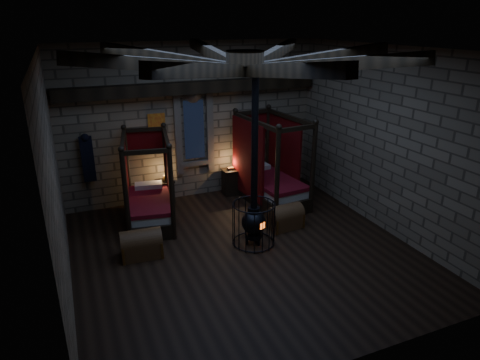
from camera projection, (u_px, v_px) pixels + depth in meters
name	position (u px, v px, depth m)	size (l,w,h in m)	color
room	(243.00, 74.00, 7.99)	(7.02, 7.02, 4.29)	black
bed_left	(150.00, 201.00, 10.46)	(1.42, 2.21, 2.15)	black
bed_right	(270.00, 181.00, 11.62)	(1.40, 2.35, 2.34)	black
trunk_left	(141.00, 244.00, 8.97)	(0.88, 0.60, 0.62)	#56351B
trunk_right	(285.00, 217.00, 10.22)	(0.86, 0.59, 0.60)	#56351B
nightstand_left	(166.00, 192.00, 11.44)	(0.45, 0.44, 0.85)	black
nightstand_right	(231.00, 182.00, 12.14)	(0.46, 0.44, 0.80)	black
stove	(254.00, 219.00, 9.36)	(0.95, 0.95, 4.05)	black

